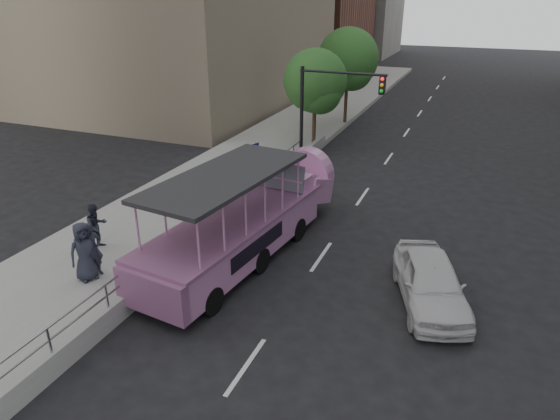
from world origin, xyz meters
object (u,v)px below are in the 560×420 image
at_px(pedestrian_near, 92,250).
at_px(street_tree_far, 349,61).
at_px(pedestrian_mid, 96,226).
at_px(traffic_signal, 325,104).
at_px(pedestrian_far, 84,251).
at_px(duck_boat, 250,219).
at_px(car, 431,282).
at_px(parking_sign, 254,168).
at_px(street_tree_near, 316,84).

height_order(pedestrian_near, street_tree_far, street_tree_far).
bearing_deg(pedestrian_mid, pedestrian_near, -126.46).
bearing_deg(traffic_signal, pedestrian_far, -104.58).
relative_size(duck_boat, pedestrian_mid, 6.22).
relative_size(duck_boat, car, 2.37).
distance_m(car, street_tree_far, 21.25).
relative_size(pedestrian_mid, street_tree_far, 0.25).
distance_m(pedestrian_near, pedestrian_mid, 1.91).
bearing_deg(pedestrian_far, street_tree_far, 20.30).
height_order(car, street_tree_far, street_tree_far).
relative_size(pedestrian_mid, parking_sign, 0.58).
distance_m(pedestrian_far, street_tree_near, 16.81).
distance_m(street_tree_near, street_tree_far, 6.02).
bearing_deg(pedestrian_far, pedestrian_near, 11.55).
distance_m(duck_boat, street_tree_near, 12.81).
xyz_separation_m(parking_sign, traffic_signal, (1.29, 5.42, 1.75)).
bearing_deg(pedestrian_near, parking_sign, 8.51).
bearing_deg(pedestrian_mid, duck_boat, -47.91).
xyz_separation_m(parking_sign, street_tree_far, (-0.10, 14.85, 2.56)).
xyz_separation_m(pedestrian_far, street_tree_far, (2.01, 22.52, 3.06)).
height_order(pedestrian_mid, pedestrian_far, pedestrian_far).
distance_m(pedestrian_far, traffic_signal, 13.71).
bearing_deg(car, duck_boat, 151.74).
height_order(car, pedestrian_mid, pedestrian_mid).
xyz_separation_m(car, street_tree_far, (-7.91, 19.39, 3.58)).
xyz_separation_m(traffic_signal, street_tree_near, (-1.60, 3.43, 0.32)).
xyz_separation_m(car, traffic_signal, (-6.51, 9.96, 2.77)).
bearing_deg(traffic_signal, pedestrian_mid, -111.70).
distance_m(pedestrian_near, street_tree_far, 22.56).
height_order(car, pedestrian_far, pedestrian_far).
height_order(car, parking_sign, parking_sign).
relative_size(duck_boat, pedestrian_far, 5.34).
relative_size(car, street_tree_far, 0.66).
bearing_deg(duck_boat, pedestrian_far, -131.42).
relative_size(pedestrian_mid, traffic_signal, 0.31).
xyz_separation_m(pedestrian_near, street_tree_near, (1.74, 16.26, 2.64)).
relative_size(pedestrian_far, parking_sign, 0.68).
bearing_deg(car, pedestrian_far, 178.07).
relative_size(car, traffic_signal, 0.82).
height_order(parking_sign, street_tree_near, street_tree_near).
distance_m(traffic_signal, street_tree_near, 3.80).
relative_size(duck_boat, pedestrian_near, 5.72).
bearing_deg(pedestrian_far, parking_sign, 10.00).
bearing_deg(car, traffic_signal, 103.73).
relative_size(duck_boat, traffic_signal, 1.95).
bearing_deg(pedestrian_mid, car, -67.21).
height_order(pedestrian_far, street_tree_near, street_tree_near).
distance_m(duck_boat, traffic_signal, 9.27).
distance_m(car, street_tree_near, 15.96).
height_order(pedestrian_near, traffic_signal, traffic_signal).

